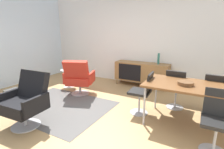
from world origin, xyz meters
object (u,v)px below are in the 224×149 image
at_px(dining_chair_front_right, 218,119).
at_px(magazine_stack, 13,92).
at_px(dining_table, 194,87).
at_px(wooden_bowl_on_table, 186,83).
at_px(lounge_chair_red, 79,77).
at_px(sideboard, 141,72).
at_px(fruit_bowl, 68,68).
at_px(vase_cobalt, 158,59).
at_px(dining_chair_back_left, 176,88).
at_px(side_table_round, 68,76).
at_px(armchair_black_shell, 26,100).
at_px(dining_chair_near_window, 143,91).
at_px(dining_chair_back_right, 215,93).

relative_size(dining_chair_front_right, magazine_stack, 2.13).
xyz_separation_m(dining_table, wooden_bowl_on_table, (-0.13, -0.07, 0.07)).
distance_m(dining_chair_front_right, lounge_chair_red, 3.14).
distance_m(sideboard, fruit_bowl, 2.20).
height_order(vase_cobalt, dining_chair_back_left, vase_cobalt).
distance_m(lounge_chair_red, side_table_round, 0.81).
bearing_deg(wooden_bowl_on_table, vase_cobalt, 116.87).
bearing_deg(fruit_bowl, wooden_bowl_on_table, -11.47).
height_order(armchair_black_shell, magazine_stack, armchair_black_shell).
relative_size(dining_chair_back_left, dining_chair_front_right, 1.00).
relative_size(dining_chair_near_window, armchair_black_shell, 0.90).
xyz_separation_m(sideboard, side_table_round, (-1.89, -1.12, -0.12)).
xyz_separation_m(sideboard, lounge_chair_red, (-1.17, -1.48, 0.03)).
bearing_deg(dining_chair_back_left, wooden_bowl_on_table, -70.35).
bearing_deg(side_table_round, dining_table, -9.93).
bearing_deg(magazine_stack, armchair_black_shell, -23.74).
relative_size(dining_chair_back_right, dining_chair_front_right, 1.00).
relative_size(vase_cobalt, magazine_stack, 0.76).
bearing_deg(dining_chair_near_window, fruit_bowl, 166.78).
height_order(vase_cobalt, magazine_stack, vase_cobalt).
bearing_deg(dining_chair_near_window, lounge_chair_red, 172.74).
xyz_separation_m(lounge_chair_red, fruit_bowl, (-0.71, 0.36, 0.10)).
height_order(lounge_chair_red, magazine_stack, lounge_chair_red).
xyz_separation_m(dining_table, lounge_chair_red, (-2.69, 0.23, -0.23)).
height_order(dining_chair_back_left, dining_chair_front_right, same).
xyz_separation_m(sideboard, dining_chair_back_left, (1.16, -1.15, 0.03)).
relative_size(armchair_black_shell, fruit_bowl, 4.73).
bearing_deg(side_table_round, dining_chair_back_right, -0.55).
height_order(dining_chair_front_right, armchair_black_shell, armchair_black_shell).
distance_m(vase_cobalt, armchair_black_shell, 3.44).
height_order(sideboard, side_table_round, sideboard).
height_order(fruit_bowl, magazine_stack, fruit_bowl).
bearing_deg(vase_cobalt, sideboard, -179.78).
distance_m(vase_cobalt, dining_chair_back_right, 1.84).
height_order(dining_table, side_table_round, dining_table).
bearing_deg(dining_chair_near_window, wooden_bowl_on_table, -5.53).
height_order(dining_chair_near_window, armchair_black_shell, armchair_black_shell).
bearing_deg(magazine_stack, dining_table, 8.50).
xyz_separation_m(sideboard, magazine_stack, (-2.69, -2.34, -0.36)).
xyz_separation_m(side_table_round, magazine_stack, (-0.80, -1.22, -0.25)).
bearing_deg(lounge_chair_red, dining_chair_front_right, -14.60).
distance_m(wooden_bowl_on_table, fruit_bowl, 3.34).
distance_m(dining_table, dining_chair_front_right, 0.70).
xyz_separation_m(sideboard, dining_chair_near_window, (0.63, -1.71, 0.03)).
xyz_separation_m(dining_chair_near_window, fruit_bowl, (-2.51, 0.59, 0.09)).
bearing_deg(sideboard, lounge_chair_red, -128.44).
height_order(dining_chair_near_window, dining_chair_front_right, same).
bearing_deg(side_table_round, fruit_bowl, -99.02).
distance_m(dining_chair_back_right, dining_chair_back_left, 0.70).
distance_m(dining_chair_near_window, fruit_bowl, 2.58).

